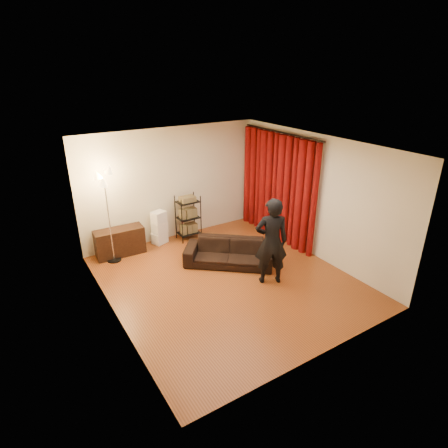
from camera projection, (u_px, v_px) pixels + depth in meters
floor at (228, 280)px, 7.53m from camera, size 5.00×5.00×0.00m
ceiling at (228, 146)px, 6.46m from camera, size 5.00×5.00×0.00m
wall_back at (172, 184)px, 8.94m from camera, size 5.00×0.00×5.00m
wall_front at (327, 278)px, 5.05m from camera, size 5.00×0.00×5.00m
wall_left at (108, 247)px, 5.90m from camera, size 0.00×5.00×5.00m
wall_right at (315, 197)px, 8.09m from camera, size 0.00×5.00×5.00m
curtain_rod at (282, 132)px, 8.43m from camera, size 0.04×2.65×0.04m
curtain at (278, 188)px, 8.94m from camera, size 0.22×2.65×2.55m
sofa at (229, 253)px, 8.04m from camera, size 1.91×1.76×0.55m
person at (271, 242)px, 7.16m from camera, size 0.76×0.67×1.76m
media_cabinet at (120, 242)px, 8.42m from camera, size 1.09×0.44×0.63m
storage_boxes at (159, 227)px, 8.92m from camera, size 0.40×0.36×0.82m
wire_shelf at (188, 218)px, 9.10m from camera, size 0.61×0.53×1.12m
floor_lamp at (109, 217)px, 7.88m from camera, size 0.47×0.47×2.05m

